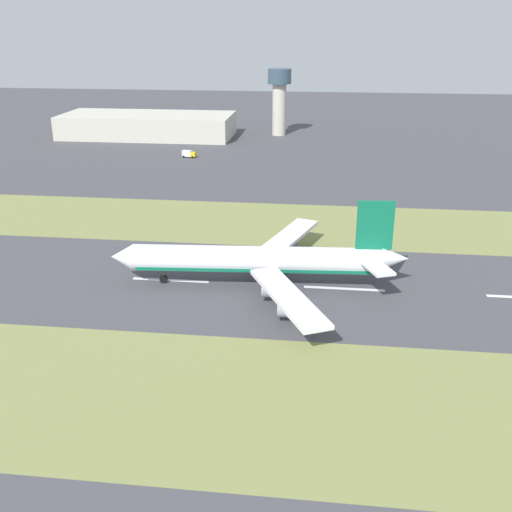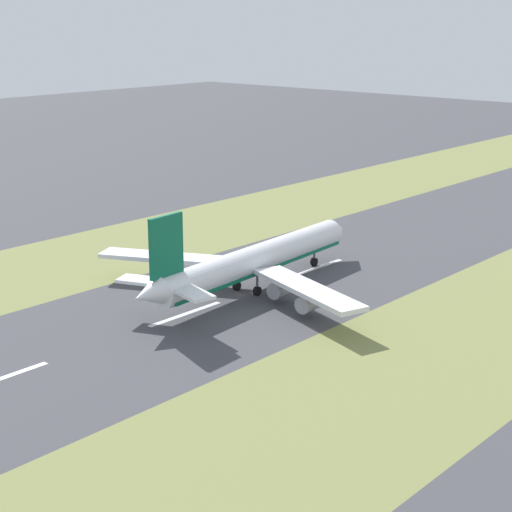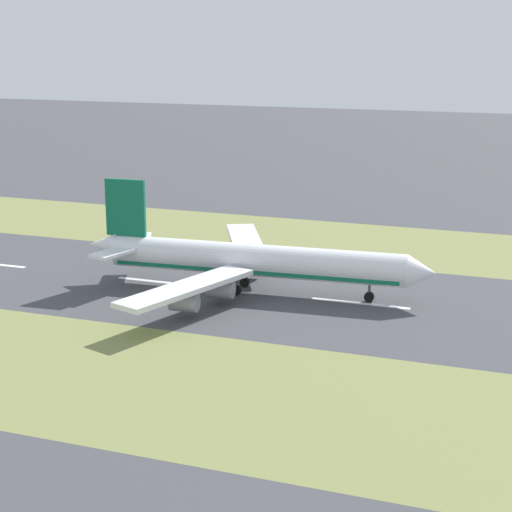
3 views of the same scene
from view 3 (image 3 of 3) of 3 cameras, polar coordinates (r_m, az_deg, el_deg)
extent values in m
plane|color=#424247|center=(162.19, -1.81, -2.23)|extent=(800.00, 800.00, 0.00)
cube|color=olive|center=(203.19, 2.91, 1.22)|extent=(40.00, 600.00, 0.01)
cube|color=olive|center=(123.99, -9.65, -7.86)|extent=(40.00, 600.00, 0.01)
cube|color=silver|center=(167.96, -6.43, -1.72)|extent=(1.20, 18.00, 0.01)
cube|color=silver|center=(154.90, 6.97, -3.15)|extent=(1.20, 18.00, 0.01)
cylinder|color=white|center=(158.67, 0.00, -0.28)|extent=(9.94, 56.28, 6.00)
cone|color=white|center=(153.37, 11.02, -1.08)|extent=(6.22, 5.40, 5.88)
cone|color=white|center=(169.41, -10.13, 0.73)|extent=(5.51, 6.35, 5.10)
cube|color=#0F6647|center=(159.10, 0.00, -0.85)|extent=(9.48, 54.03, 0.70)
cube|color=white|center=(177.14, -0.68, 1.00)|extent=(28.69, 18.13, 0.90)
cube|color=white|center=(145.13, -4.66, -2.12)|extent=(29.44, 14.65, 0.90)
cylinder|color=#93939E|center=(168.97, -0.46, -0.53)|extent=(3.53, 5.01, 3.20)
cylinder|color=#93939E|center=(178.28, -0.72, 0.28)|extent=(3.53, 5.01, 3.20)
cylinder|color=#93939E|center=(152.46, -2.38, -2.22)|extent=(3.53, 5.01, 3.20)
cylinder|color=#93939E|center=(145.50, -4.81, -3.09)|extent=(3.53, 5.01, 3.20)
cube|color=#0F6647|center=(165.64, -8.69, 3.21)|extent=(1.36, 8.04, 11.00)
cube|color=white|center=(172.13, -7.84, 1.11)|extent=(10.92, 7.83, 0.60)
cube|color=white|center=(162.43, -9.39, 0.24)|extent=(10.77, 6.68, 0.60)
cylinder|color=#59595E|center=(155.37, 7.57, -2.15)|extent=(0.50, 0.50, 3.20)
cylinder|color=black|center=(155.84, 7.55, -2.72)|extent=(1.02, 1.86, 1.80)
cylinder|color=#59595E|center=(162.88, -0.76, -1.24)|extent=(0.50, 0.50, 3.20)
cylinder|color=black|center=(163.32, -0.76, -1.78)|extent=(1.02, 1.86, 1.80)
cylinder|color=#59595E|center=(158.10, -1.31, -1.73)|extent=(0.50, 0.50, 3.20)
cylinder|color=black|center=(158.56, -1.30, -2.29)|extent=(1.02, 1.86, 1.80)
camera|label=1|loc=(276.54, 6.22, 16.44)|focal=42.00mm
camera|label=2|loc=(180.22, -60.20, 9.62)|focal=60.00mm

